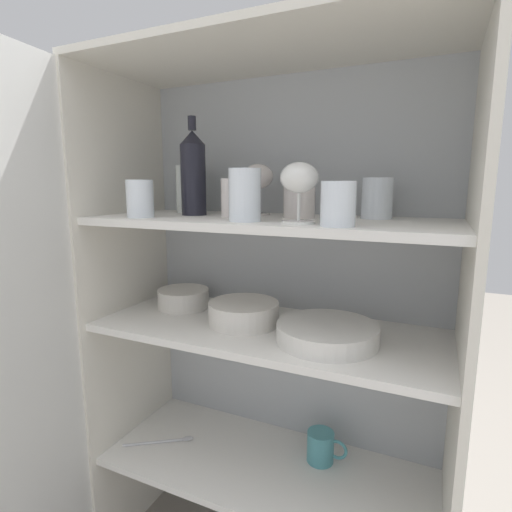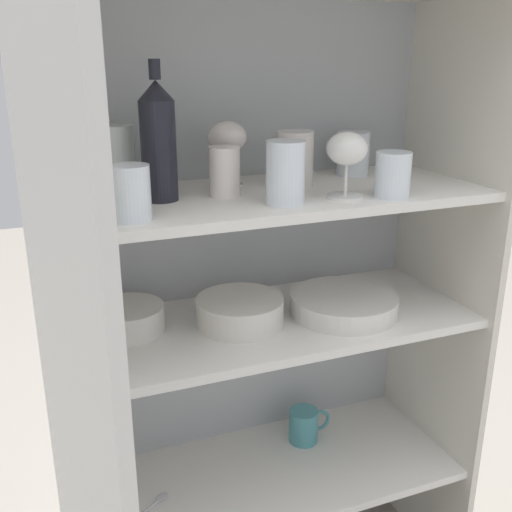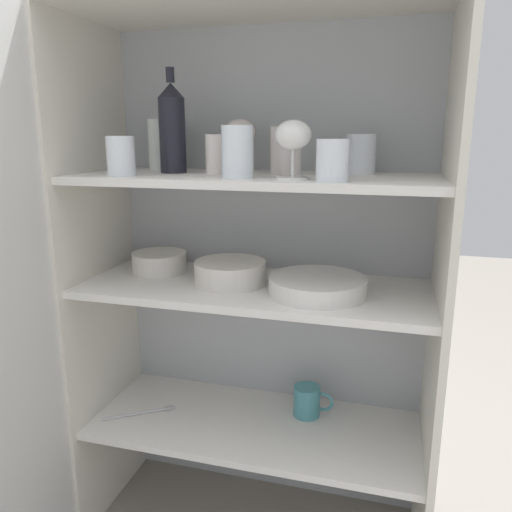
% 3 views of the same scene
% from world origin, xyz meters
% --- Properties ---
extents(cupboard_back_panel, '(0.96, 0.02, 1.44)m').
position_xyz_m(cupboard_back_panel, '(0.00, 0.38, 0.72)').
color(cupboard_back_panel, '#B2B7BC').
rests_on(cupboard_back_panel, ground_plane).
extents(cupboard_side_left, '(0.02, 0.41, 1.44)m').
position_xyz_m(cupboard_side_left, '(-0.47, 0.18, 0.72)').
color(cupboard_side_left, silver).
rests_on(cupboard_side_left, ground_plane).
extents(cupboard_side_right, '(0.02, 0.41, 1.44)m').
position_xyz_m(cupboard_side_right, '(0.47, 0.18, 0.72)').
color(cupboard_side_right, silver).
rests_on(cupboard_side_right, ground_plane).
extents(cupboard_top_panel, '(0.96, 0.41, 0.02)m').
position_xyz_m(cupboard_top_panel, '(0.00, 0.18, 1.45)').
color(cupboard_top_panel, silver).
rests_on(cupboard_top_panel, cupboard_side_left).
extents(shelf_board_lower, '(0.92, 0.37, 0.02)m').
position_xyz_m(shelf_board_lower, '(0.00, 0.18, 0.33)').
color(shelf_board_lower, white).
extents(shelf_board_middle, '(0.92, 0.37, 0.02)m').
position_xyz_m(shelf_board_middle, '(0.00, 0.18, 0.74)').
color(shelf_board_middle, white).
extents(shelf_board_upper, '(0.92, 0.37, 0.02)m').
position_xyz_m(shelf_board_upper, '(0.00, 0.18, 1.03)').
color(shelf_board_upper, white).
extents(tumbler_glass_0, '(0.06, 0.06, 0.10)m').
position_xyz_m(tumbler_glass_0, '(-0.10, 0.19, 1.09)').
color(tumbler_glass_0, silver).
rests_on(tumbler_glass_0, shelf_board_upper).
extents(tumbler_glass_1, '(0.08, 0.08, 0.10)m').
position_xyz_m(tumbler_glass_1, '(0.26, 0.28, 1.09)').
color(tumbler_glass_1, white).
rests_on(tumbler_glass_1, shelf_board_upper).
extents(tumbler_glass_2, '(0.08, 0.08, 0.12)m').
position_xyz_m(tumbler_glass_2, '(0.07, 0.22, 1.10)').
color(tumbler_glass_2, silver).
rests_on(tumbler_glass_2, shelf_board_upper).
extents(tumbler_glass_3, '(0.08, 0.08, 0.12)m').
position_xyz_m(tumbler_glass_3, '(-0.01, 0.08, 1.10)').
color(tumbler_glass_3, white).
rests_on(tumbler_glass_3, shelf_board_upper).
extents(tumbler_glass_4, '(0.07, 0.07, 0.10)m').
position_xyz_m(tumbler_glass_4, '(-0.31, 0.07, 1.09)').
color(tumbler_glass_4, white).
rests_on(tumbler_glass_4, shelf_board_upper).
extents(tumbler_glass_5, '(0.08, 0.08, 0.14)m').
position_xyz_m(tumbler_glass_5, '(-0.30, 0.28, 1.11)').
color(tumbler_glass_5, white).
rests_on(tumbler_glass_5, shelf_board_upper).
extents(tumbler_glass_6, '(0.07, 0.07, 0.09)m').
position_xyz_m(tumbler_glass_6, '(0.21, 0.05, 1.09)').
color(tumbler_glass_6, white).
rests_on(tumbler_glass_6, shelf_board_upper).
extents(wine_glass_0, '(0.08, 0.08, 0.13)m').
position_xyz_m(wine_glass_0, '(0.12, 0.08, 1.14)').
color(wine_glass_0, white).
rests_on(wine_glass_0, shelf_board_upper).
extents(wine_glass_1, '(0.08, 0.08, 0.14)m').
position_xyz_m(wine_glass_1, '(-0.06, 0.27, 1.15)').
color(wine_glass_1, silver).
rests_on(wine_glass_1, shelf_board_upper).
extents(wine_bottle, '(0.07, 0.07, 0.27)m').
position_xyz_m(wine_bottle, '(-0.23, 0.20, 1.16)').
color(wine_bottle, black).
rests_on(wine_bottle, shelf_board_upper).
extents(plate_stack_white, '(0.25, 0.25, 0.04)m').
position_xyz_m(plate_stack_white, '(0.17, 0.15, 0.77)').
color(plate_stack_white, silver).
rests_on(plate_stack_white, shelf_board_middle).
extents(mixing_bowl_large, '(0.19, 0.19, 0.06)m').
position_xyz_m(mixing_bowl_large, '(-0.07, 0.19, 0.79)').
color(mixing_bowl_large, silver).
rests_on(mixing_bowl_large, shelf_board_middle).
extents(serving_bowl_small, '(0.16, 0.16, 0.06)m').
position_xyz_m(serving_bowl_small, '(-0.30, 0.24, 0.78)').
color(serving_bowl_small, silver).
rests_on(serving_bowl_small, shelf_board_middle).
extents(coffee_mug_primary, '(0.12, 0.08, 0.09)m').
position_xyz_m(coffee_mug_primary, '(0.14, 0.27, 0.38)').
color(coffee_mug_primary, teal).
rests_on(coffee_mug_primary, shelf_board_lower).
extents(serving_spoon, '(0.19, 0.13, 0.01)m').
position_xyz_m(serving_spoon, '(-0.32, 0.14, 0.34)').
color(serving_spoon, silver).
rests_on(serving_spoon, shelf_board_lower).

